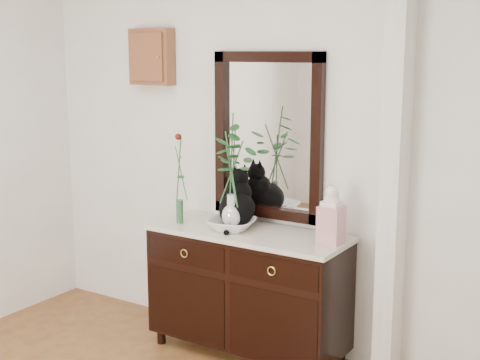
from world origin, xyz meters
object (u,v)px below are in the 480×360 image
Objects in this scene: sideboard at (248,286)px; ginger_jar at (331,214)px; cat at (237,197)px; lotus_bowl at (232,224)px.

ginger_jar is (0.57, 0.03, 0.56)m from sideboard.
cat is (-0.13, 0.07, 0.57)m from sideboard.
ginger_jar is at bearing 2.71° from sideboard.
lotus_bowl is at bearing -173.57° from ginger_jar.
cat reaches higher than lotus_bowl.
sideboard is at bearing 26.18° from lotus_bowl.
sideboard is at bearing -177.29° from ginger_jar.
cat is 0.70m from ginger_jar.
ginger_jar is at bearing -24.26° from cat.
ginger_jar reaches higher than lotus_bowl.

